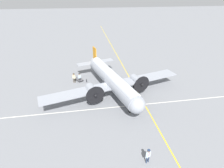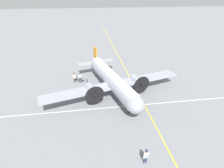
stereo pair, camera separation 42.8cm
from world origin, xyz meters
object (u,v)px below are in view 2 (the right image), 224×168
object	(u,v)px
passenger_boarding	(80,77)
suitcase_near_door	(87,81)
airliner_main	(113,80)
baggage_cart	(79,79)
crew_foreground	(146,155)
ramp_agent	(74,77)

from	to	relation	value
passenger_boarding	suitcase_near_door	size ratio (longest dim) A/B	3.65
airliner_main	baggage_cart	distance (m)	8.38
crew_foreground	passenger_boarding	bearing A→B (deg)	-89.00
ramp_agent	baggage_cart	world-z (taller)	ramp_agent
crew_foreground	baggage_cart	world-z (taller)	crew_foreground
passenger_boarding	suitcase_near_door	xyz separation A→B (m)	(-0.14, -1.26, -0.87)
ramp_agent	suitcase_near_door	xyz separation A→B (m)	(-0.08, -2.25, -0.96)
passenger_boarding	ramp_agent	world-z (taller)	ramp_agent
airliner_main	suitcase_near_door	size ratio (longest dim) A/B	48.23
passenger_boarding	baggage_cart	distance (m)	1.14
airliner_main	ramp_agent	world-z (taller)	airliner_main
suitcase_near_door	passenger_boarding	bearing A→B (deg)	83.68
ramp_agent	suitcase_near_door	world-z (taller)	ramp_agent
airliner_main	baggage_cart	size ratio (longest dim) A/B	10.13
ramp_agent	baggage_cart	distance (m)	1.46
airliner_main	baggage_cart	world-z (taller)	airliner_main
airliner_main	ramp_agent	size ratio (longest dim) A/B	12.25
airliner_main	passenger_boarding	size ratio (longest dim) A/B	13.21
airliner_main	crew_foreground	bearing A→B (deg)	-10.07
crew_foreground	suitcase_near_door	bearing A→B (deg)	-92.38
airliner_main	suitcase_near_door	distance (m)	6.81
suitcase_near_door	baggage_cart	distance (m)	1.72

